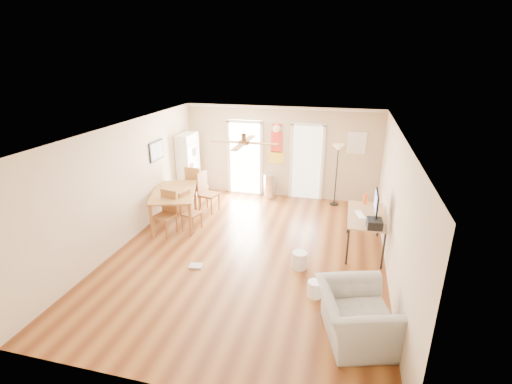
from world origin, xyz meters
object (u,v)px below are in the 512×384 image
(dining_table, at_px, (175,207))
(wastebasket_b, at_px, (315,289))
(computer_desk, at_px, (364,232))
(dining_chair_right_b, at_px, (191,212))
(dining_chair_far, at_px, (197,186))
(wastebasket_a, at_px, (300,260))
(printer, at_px, (375,224))
(dining_chair_right_a, at_px, (209,192))
(armchair, at_px, (356,316))
(trash_can, at_px, (269,186))
(bookshelf, at_px, (188,166))
(dining_chair_near, at_px, (164,214))
(torchiere_lamp, at_px, (336,175))

(dining_table, distance_m, wastebasket_b, 4.24)
(computer_desk, bearing_deg, dining_chair_right_b, -179.85)
(dining_chair_far, distance_m, wastebasket_a, 4.11)
(computer_desk, distance_m, printer, 0.77)
(dining_table, relative_size, dining_chair_right_a, 1.56)
(dining_chair_right_a, relative_size, wastebasket_a, 3.15)
(dining_chair_right_b, relative_size, computer_desk, 0.62)
(armchair, bearing_deg, dining_chair_right_b, 37.19)
(trash_can, xyz_separation_m, printer, (2.71, -3.08, 0.54))
(bookshelf, xyz_separation_m, dining_table, (0.39, -1.78, -0.52))
(printer, bearing_deg, armchair, -101.34)
(bookshelf, bearing_deg, dining_chair_right_a, -53.27)
(dining_chair_right_b, bearing_deg, dining_chair_near, 139.22)
(bookshelf, distance_m, torchiere_lamp, 4.16)
(dining_chair_right_a, bearing_deg, computer_desk, -94.25)
(printer, bearing_deg, wastebasket_a, -163.71)
(dining_chair_right_a, relative_size, printer, 3.23)
(computer_desk, height_order, printer, printer)
(dining_chair_right_a, distance_m, dining_chair_near, 1.58)
(wastebasket_a, height_order, wastebasket_b, wastebasket_a)
(torchiere_lamp, bearing_deg, armchair, -83.92)
(bookshelf, xyz_separation_m, dining_chair_right_b, (0.94, -2.05, -0.46))
(dining_chair_far, relative_size, armchair, 0.94)
(bookshelf, distance_m, dining_chair_right_b, 2.30)
(dining_chair_near, bearing_deg, dining_chair_right_b, 46.71)
(dining_chair_right_a, height_order, torchiere_lamp, torchiere_lamp)
(dining_table, bearing_deg, dining_chair_near, -85.85)
(dining_chair_far, bearing_deg, computer_desk, 168.64)
(dining_table, bearing_deg, dining_chair_right_b, -26.06)
(wastebasket_b, bearing_deg, dining_chair_far, 136.23)
(wastebasket_a, xyz_separation_m, armchair, (1.04, -1.70, 0.21))
(dining_table, height_order, armchair, dining_table)
(torchiere_lamp, height_order, printer, torchiere_lamp)
(dining_chair_right_b, bearing_deg, armchair, -111.78)
(bookshelf, relative_size, computer_desk, 1.24)
(dining_chair_right_b, relative_size, dining_chair_near, 0.92)
(trash_can, height_order, wastebasket_a, trash_can)
(dining_table, relative_size, printer, 5.04)
(dining_chair_right_b, bearing_deg, torchiere_lamp, -38.21)
(dining_chair_right_b, relative_size, armchair, 0.79)
(dining_table, height_order, dining_chair_far, dining_chair_far)
(bookshelf, distance_m, wastebasket_a, 4.85)
(dining_table, height_order, printer, printer)
(dining_chair_near, height_order, torchiere_lamp, torchiere_lamp)
(dining_chair_right_b, bearing_deg, trash_can, -13.60)
(printer, distance_m, wastebasket_a, 1.60)
(dining_chair_near, height_order, computer_desk, dining_chair_near)
(printer, relative_size, armchair, 0.28)
(trash_can, bearing_deg, dining_table, -130.25)
(printer, relative_size, wastebasket_b, 1.14)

